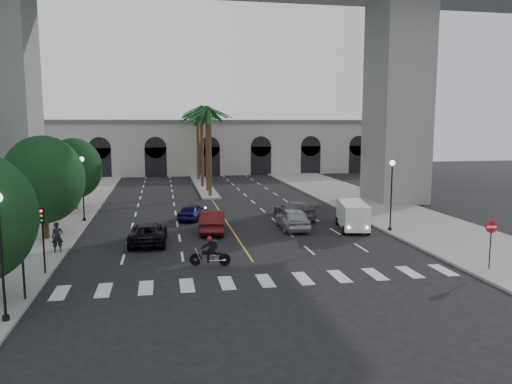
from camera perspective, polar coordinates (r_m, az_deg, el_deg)
name	(u,v)px	position (r m, az deg, el deg)	size (l,w,h in m)	color
ground	(260,272)	(27.39, 0.43, -9.15)	(140.00, 140.00, 0.00)	black
sidewalk_left	(34,226)	(42.64, -24.01, -3.54)	(8.00, 100.00, 0.15)	gray
sidewalk_right	(392,213)	(46.06, 15.33, -2.33)	(8.00, 100.00, 0.15)	gray
median	(203,185)	(64.38, -6.09, 0.79)	(2.00, 24.00, 0.20)	gray
pier_building	(194,147)	(80.94, -7.11, 5.18)	(71.00, 10.50, 8.50)	#BCB6A8
bridge	(251,10)	(49.56, -0.62, 20.11)	(75.00, 13.00, 26.00)	gray
palm_a	(209,113)	(53.94, -5.37, 9.00)	(3.20, 3.20, 10.30)	#47331E
palm_b	(207,111)	(57.94, -5.64, 9.19)	(3.20, 3.20, 10.60)	#47331E
palm_c	(201,116)	(61.89, -6.25, 8.68)	(3.20, 3.20, 10.10)	#47331E
palm_d	(202,110)	(65.92, -6.23, 9.27)	(3.20, 3.20, 10.90)	#47331E
palm_e	(198,114)	(69.88, -6.69, 8.80)	(3.20, 3.20, 10.40)	#47331E
palm_f	(198,113)	(73.89, -6.68, 8.97)	(3.20, 3.20, 10.70)	#47331E
street_tree_mid	(44,180)	(36.77, -23.10, 1.30)	(5.44, 5.44, 7.21)	#382616
street_tree_far	(74,168)	(48.53, -20.08, 2.54)	(5.04, 5.04, 6.68)	#382616
lamp_post_left_near	(1,246)	(22.18, -27.15, -5.52)	(0.40, 0.40, 5.35)	black
lamp_post_left_far	(83,183)	(42.45, -19.21, 0.96)	(0.40, 0.40, 5.35)	black
lamp_post_right	(391,189)	(37.80, 15.22, 0.31)	(0.40, 0.40, 5.35)	black
traffic_signal_near	(22,248)	(24.65, -25.19, -5.81)	(0.25, 0.18, 3.65)	black
traffic_signal_far	(43,229)	(28.44, -23.20, -3.94)	(0.25, 0.18, 3.65)	black
motorcycle_rider	(211,252)	(28.56, -5.14, -6.87)	(2.32, 0.71, 1.69)	black
car_a	(293,218)	(38.03, 4.20, -3.03)	(1.96, 4.88, 1.66)	#A6A6AA
car_b	(213,221)	(37.04, -4.98, -3.35)	(1.75, 5.00, 1.65)	#551113
car_c	(148,233)	(34.29, -12.21, -4.60)	(2.38, 5.16, 1.43)	black
car_d	(295,210)	(42.07, 4.44, -2.06)	(2.16, 5.31, 1.54)	slate
car_e	(192,212)	(41.99, -7.34, -2.23)	(1.64, 4.07, 1.39)	#16104F
cargo_van	(353,215)	(38.40, 10.98, -2.54)	(2.82, 5.18, 2.09)	white
pedestrian_a	(57,237)	(33.04, -21.75, -4.82)	(0.68, 0.44, 1.86)	black
do_not_enter_sign	(491,235)	(29.90, 25.27, -4.42)	(0.69, 0.10, 2.81)	black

